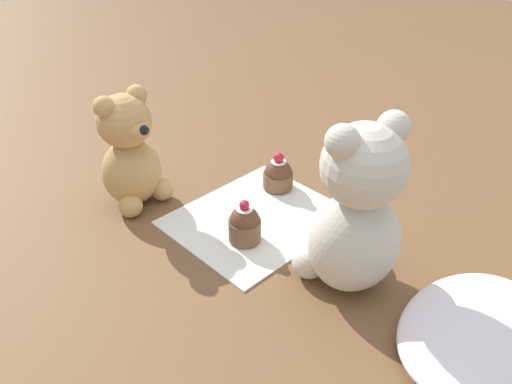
{
  "coord_description": "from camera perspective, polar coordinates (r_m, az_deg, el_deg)",
  "views": [
    {
      "loc": [
        0.49,
        0.5,
        0.51
      ],
      "look_at": [
        0.0,
        0.0,
        0.06
      ],
      "focal_mm": 35.0,
      "sensor_mm": 36.0,
      "label": 1
    }
  ],
  "objects": [
    {
      "name": "ground_plane",
      "position": [
        0.87,
        0.0,
        -3.1
      ],
      "size": [
        4.0,
        4.0,
        0.0
      ],
      "primitive_type": "plane",
      "color": "brown"
    },
    {
      "name": "tulle_cloth",
      "position": [
        0.71,
        24.06,
        -14.44
      ],
      "size": [
        0.25,
        0.18,
        0.04
      ],
      "primitive_type": "ellipsoid",
      "color": "silver",
      "rests_on": "ground_plane"
    },
    {
      "name": "knitted_placemat",
      "position": [
        0.86,
        0.0,
        -2.94
      ],
      "size": [
        0.27,
        0.23,
        0.01
      ],
      "primitive_type": "cube",
      "color": "silver",
      "rests_on": "ground_plane"
    },
    {
      "name": "cupcake_near_cream_bear",
      "position": [
        0.8,
        -1.31,
        -3.71
      ],
      "size": [
        0.05,
        0.05,
        0.07
      ],
      "color": "brown",
      "rests_on": "knitted_placemat"
    },
    {
      "name": "teddy_bear_cream",
      "position": [
        0.68,
        11.35,
        -2.34
      ],
      "size": [
        0.16,
        0.15,
        0.26
      ],
      "rotation": [
        0.0,
        0.0,
        -0.26
      ],
      "color": "beige",
      "rests_on": "ground_plane"
    },
    {
      "name": "teddy_bear_tan",
      "position": [
        0.89,
        -14.19,
        4.32
      ],
      "size": [
        0.12,
        0.11,
        0.21
      ],
      "rotation": [
        0.0,
        0.0,
        3.23
      ],
      "color": "tan",
      "rests_on": "ground_plane"
    },
    {
      "name": "cupcake_near_tan_bear",
      "position": [
        0.93,
        2.54,
        1.96
      ],
      "size": [
        0.06,
        0.06,
        0.07
      ],
      "color": "brown",
      "rests_on": "knitted_placemat"
    }
  ]
}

